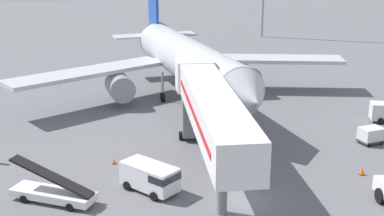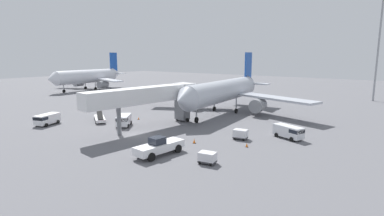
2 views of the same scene
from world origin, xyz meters
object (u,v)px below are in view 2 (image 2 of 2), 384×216
(belt_loader_truck, at_px, (100,118))
(baggage_cart_far_center, at_px, (207,157))
(safety_cone_alpha, at_px, (194,141))
(safety_cone_charlie, at_px, (247,145))
(service_van_rear_left, at_px, (47,119))
(airplane_background, at_px, (89,77))
(ground_crew_worker_foreground, at_px, (117,108))
(airplane_at_gate, at_px, (224,91))
(service_van_near_center, at_px, (289,131))
(jet_bridge, at_px, (150,96))
(apron_light_mast, at_px, (381,23))
(service_van_near_left, at_px, (124,120))
(baggage_cart_rear_right, at_px, (240,134))
(safety_cone_bravo, at_px, (139,118))
(pushback_tug, at_px, (159,147))

(belt_loader_truck, height_order, baggage_cart_far_center, belt_loader_truck)
(safety_cone_alpha, height_order, safety_cone_charlie, safety_cone_alpha)
(service_van_rear_left, bearing_deg, airplane_background, 137.82)
(baggage_cart_far_center, xyz_separation_m, ground_crew_worker_foreground, (-35.25, 15.47, 0.20))
(safety_cone_alpha, bearing_deg, airplane_at_gate, 110.53)
(service_van_near_center, xyz_separation_m, airplane_background, (-84.12, 22.71, 3.83))
(belt_loader_truck, bearing_deg, airplane_background, 146.89)
(jet_bridge, xyz_separation_m, baggage_cart_far_center, (18.25, -9.02, -4.93))
(airplane_background, distance_m, apron_light_mast, 96.67)
(apron_light_mast, bearing_deg, service_van_near_left, -117.45)
(baggage_cart_far_center, bearing_deg, service_van_rear_left, -178.79)
(belt_loader_truck, distance_m, service_van_near_center, 35.66)
(service_van_rear_left, height_order, safety_cone_charlie, service_van_rear_left)
(belt_loader_truck, relative_size, baggage_cart_far_center, 2.82)
(safety_cone_charlie, bearing_deg, service_van_near_center, 67.58)
(service_van_near_left, bearing_deg, airplane_at_gate, 70.77)
(safety_cone_alpha, height_order, airplane_background, airplane_background)
(airplane_background, bearing_deg, service_van_near_center, -15.11)
(jet_bridge, height_order, apron_light_mast, apron_light_mast)
(jet_bridge, relative_size, baggage_cart_rear_right, 10.05)
(airplane_background, bearing_deg, jet_bridge, -26.29)
(safety_cone_alpha, xyz_separation_m, apron_light_mast, (16.24, 64.73, 21.41))
(baggage_cart_far_center, distance_m, airplane_background, 89.39)
(jet_bridge, relative_size, ground_crew_worker_foreground, 12.28)
(jet_bridge, height_order, baggage_cart_rear_right, jet_bridge)
(service_van_near_center, distance_m, safety_cone_bravo, 29.71)
(service_van_near_center, bearing_deg, apron_light_mast, 83.81)
(service_van_near_left, bearing_deg, baggage_cart_rear_right, 13.00)
(service_van_near_center, distance_m, service_van_near_left, 28.91)
(service_van_rear_left, xyz_separation_m, ground_crew_worker_foreground, (0.32, 16.22, -0.17))
(jet_bridge, relative_size, airplane_background, 0.64)
(pushback_tug, distance_m, service_van_near_center, 20.97)
(belt_loader_truck, xyz_separation_m, airplane_background, (-49.83, 32.50, 4.23))
(jet_bridge, bearing_deg, safety_cone_bravo, 151.57)
(pushback_tug, relative_size, baggage_cart_rear_right, 3.20)
(ground_crew_worker_foreground, xyz_separation_m, safety_cone_bravo, (9.89, -2.60, -0.73))
(safety_cone_charlie, bearing_deg, service_van_rear_left, -165.12)
(belt_loader_truck, bearing_deg, jet_bridge, 9.31)
(service_van_rear_left, bearing_deg, airplane_at_gate, 56.34)
(service_van_near_center, relative_size, service_van_near_left, 1.08)
(service_van_rear_left, xyz_separation_m, service_van_near_left, (12.42, 7.84, 0.02))
(baggage_cart_far_center, relative_size, safety_cone_bravo, 4.17)
(jet_bridge, height_order, belt_loader_truck, jet_bridge)
(pushback_tug, bearing_deg, baggage_cart_far_center, 8.84)
(jet_bridge, relative_size, baggage_cart_far_center, 10.38)
(service_van_near_center, xyz_separation_m, baggage_cart_rear_right, (-5.90, -4.83, -0.31))
(service_van_near_center, distance_m, ground_crew_worker_foreground, 39.34)
(safety_cone_bravo, distance_m, apron_light_mast, 71.08)
(baggage_cart_far_center, relative_size, airplane_background, 0.06)
(airplane_background, bearing_deg, ground_crew_worker_foreground, -28.26)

